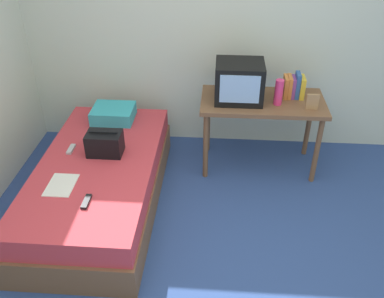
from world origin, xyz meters
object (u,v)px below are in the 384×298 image
pillow (113,114)px  handbag (105,143)px  remote_silver (71,149)px  magazine (61,185)px  remote_dark (86,202)px  bed (100,183)px  book_row (294,86)px  water_bottle (279,92)px  tv (239,81)px  picture_frame (312,102)px  desk (262,109)px

pillow → handbag: bearing=-83.5°
pillow → remote_silver: bearing=-113.3°
magazine → remote_silver: remote_silver is taller
magazine → remote_dark: remote_dark is taller
bed → book_row: size_ratio=8.42×
bed → water_bottle: size_ratio=8.37×
tv → remote_dark: (-1.13, -1.26, -0.44)m
picture_frame → magazine: size_ratio=0.51×
handbag → remote_dark: (0.02, -0.66, -0.09)m
picture_frame → remote_silver: bearing=-168.9°
tv → handbag: bearing=-152.5°
handbag → magazine: bearing=-116.6°
handbag → picture_frame: bearing=13.7°
tv → book_row: (0.52, 0.10, -0.08)m
desk → magazine: size_ratio=4.00×
remote_silver → remote_dark: bearing=-63.8°
book_row → handbag: book_row is taller
pillow → magazine: bearing=-98.9°
tv → picture_frame: size_ratio=3.00×
water_bottle → bed: bearing=-157.4°
picture_frame → remote_dark: 2.12m
desk → pillow: size_ratio=2.89×
pillow → handbag: handbag is taller
handbag → remote_dark: 0.67m
book_row → remote_silver: bearing=-161.4°
picture_frame → handbag: (-1.80, -0.44, -0.24)m
remote_dark → remote_silver: (-0.34, 0.69, 0.00)m
bed → tv: 1.56m
bed → remote_dark: (0.07, -0.54, 0.25)m
bed → magazine: magazine is taller
book_row → picture_frame: (0.14, -0.25, -0.03)m
desk → handbag: bearing=-156.6°
desk → remote_dark: 1.86m
book_row → remote_silver: (-1.98, -0.67, -0.36)m
bed → picture_frame: picture_frame is taller
bed → remote_silver: size_ratio=13.89×
book_row → pillow: size_ratio=0.59×
remote_dark → remote_silver: size_ratio=1.08×
book_row → remote_dark: size_ratio=1.52×
tv → bed: bearing=-148.9°
desk → water_bottle: size_ratio=4.86×
bed → pillow: pillow is taller
bed → remote_silver: (-0.27, 0.15, 0.25)m
picture_frame → remote_dark: bearing=-148.2°
desk → book_row: book_row is taller
tv → magazine: size_ratio=1.52×
bed → desk: 1.65m
desk → remote_silver: (-1.70, -0.57, -0.17)m
desk → book_row: 0.36m
picture_frame → remote_dark: picture_frame is taller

